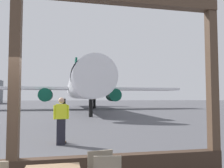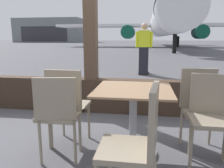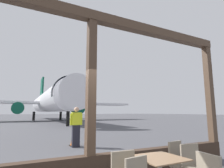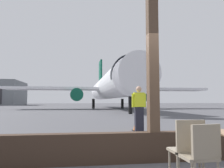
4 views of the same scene
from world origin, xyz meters
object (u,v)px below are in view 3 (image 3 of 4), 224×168
Objects in this scene: cafe_chair_aisle_right at (194,164)px; traffic_cone at (74,138)px; airplane at (50,101)px; ground_crew_worker at (76,126)px; cafe_chair_window_left at (180,161)px.

traffic_cone is (-0.69, 5.94, -0.22)m from cafe_chair_aisle_right.
airplane is 20.38× the size of ground_crew_worker.
airplane reaches higher than traffic_cone.
airplane reaches higher than cafe_chair_window_left.
ground_crew_worker is 2.57× the size of traffic_cone.
cafe_chair_aisle_right is at bearing -85.38° from cafe_chair_window_left.
airplane is at bearing 86.77° from cafe_chair_window_left.
ground_crew_worker is at bearing -93.30° from traffic_cone.
cafe_chair_aisle_right is 5.98m from traffic_cone.
cafe_chair_aisle_right is 1.32× the size of traffic_cone.
ground_crew_worker is at bearing 97.47° from cafe_chair_window_left.
airplane reaches higher than ground_crew_worker.
airplane is 25.97m from traffic_cone.
cafe_chair_window_left is 5.30m from ground_crew_worker.
traffic_cone is at bearing 96.64° from cafe_chair_aisle_right.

